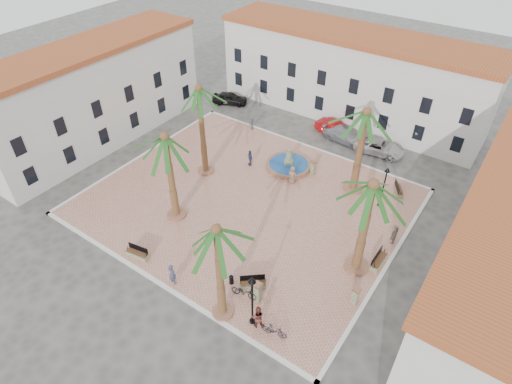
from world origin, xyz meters
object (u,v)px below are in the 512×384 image
bollard_n (313,167)px  car_red (335,129)px  palm_e (371,196)px  lamppost_s (252,292)px  litter_bin (231,280)px  pedestrian_east (394,234)px  car_silver (346,136)px  bench_se (253,284)px  car_white (379,147)px  bollard_se (258,291)px  fountain (289,165)px  lamppost_e (385,180)px  bench_ne (398,190)px  palm_sw (166,146)px  cyclist_a (172,274)px  car_black (230,98)px  bicycle_b (275,331)px  palm_nw (199,97)px  palm_ne (365,122)px  bicycle_a (244,292)px  bollard_e (356,296)px  bench_e (378,261)px  pedestrian_fountain_b (250,158)px  bench_s (138,254)px  pedestrian_north (252,122)px  palm_s (217,240)px  pedestrian_fountain_a (292,175)px  cyclist_b (258,317)px

bollard_n → car_red: size_ratio=0.31×
palm_e → lamppost_s: (-3.60, -8.19, -3.86)m
litter_bin → pedestrian_east: (7.92, 10.55, 0.49)m
car_silver → bollard_n: bearing=-173.3°
bench_se → car_white: bearing=48.5°
bollard_se → fountain: bearing=113.9°
lamppost_e → bench_ne: bearing=75.2°
palm_sw → cyclist_a: palm_sw is taller
lamppost_s → lamppost_e: 16.13m
car_black → bicycle_b: bearing=-160.9°
palm_nw → bicycle_b: bearing=-36.5°
lamppost_s → cyclist_a: bearing=-175.0°
cyclist_a → car_silver: 24.64m
car_red → car_white: bearing=-87.1°
cyclist_a → car_black: (-13.75, 24.46, -0.34)m
palm_ne → car_white: bearing=94.0°
bicycle_a → bollard_se: bearing=-78.6°
car_silver → bollard_e: bearing=-146.4°
car_white → car_silver: bearing=82.4°
lamppost_e → car_red: 12.48m
bench_e → pedestrian_east: 2.91m
car_red → bench_se: bearing=-158.0°
fountain → bench_ne: (10.19, 2.28, -0.05)m
pedestrian_fountain_b → bench_se: bearing=-24.6°
bench_s → bench_e: bench_e is taller
bollard_se → pedestrian_north: 22.95m
palm_sw → palm_nw: bearing=108.2°
palm_s → pedestrian_fountain_b: 18.37m
bicycle_b → car_silver: 24.92m
pedestrian_east → bench_e: bearing=-11.1°
bollard_n → pedestrian_east: size_ratio=0.85×
palm_sw → bench_ne: palm_sw is taller
bollard_se → car_silver: bearing=100.4°
pedestrian_north → car_white: size_ratio=0.35×
palm_nw → bench_s: palm_nw is taller
palm_e → bench_e: size_ratio=4.12×
bollard_n → bicycle_a: size_ratio=0.73×
bicycle_a → litter_bin: bearing=61.8°
palm_s → bicycle_a: (0.38, 1.90, -6.40)m
palm_ne → pedestrian_fountain_a: bearing=-155.4°
bench_se → bollard_n: bearing=62.3°
bollard_se → cyclist_a: (-5.76, -2.27, 0.11)m
palm_sw → cyclist_b: bearing=-22.7°
palm_ne → bench_se: bearing=-94.2°
lamppost_s → pedestrian_fountain_a: size_ratio=2.56×
cyclist_a → pedestrian_fountain_b: bearing=-73.4°
palm_s → palm_ne: palm_ne is taller
pedestrian_north → lamppost_e: bearing=-97.7°
pedestrian_north → car_red: (7.83, 4.38, -0.29)m
bench_ne → car_silver: car_silver is taller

